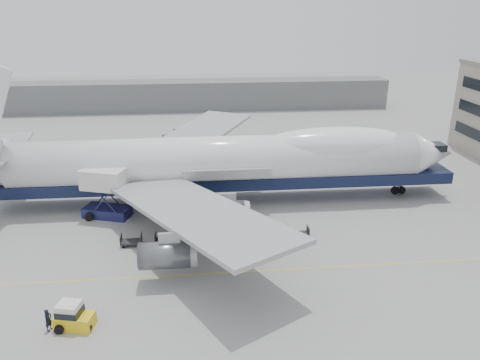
{
  "coord_description": "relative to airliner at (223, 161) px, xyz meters",
  "views": [
    {
      "loc": [
        -2.72,
        -45.72,
        25.01
      ],
      "look_at": [
        2.33,
        6.0,
        5.17
      ],
      "focal_mm": 35.0,
      "sensor_mm": 36.0,
      "label": 1
    }
  ],
  "objects": [
    {
      "name": "ground",
      "position": [
        -0.64,
        -12.0,
        -5.62
      ],
      "size": [
        260.0,
        260.0,
        0.0
      ],
      "primitive_type": "plane",
      "color": "gray",
      "rests_on": "ground"
    },
    {
      "name": "apron_line",
      "position": [
        -0.64,
        -18.0,
        -5.62
      ],
      "size": [
        60.0,
        0.15,
        0.01
      ],
      "primitive_type": "cube",
      "color": "gold",
      "rests_on": "ground"
    },
    {
      "name": "hangar",
      "position": [
        -10.64,
        58.0,
        -2.12
      ],
      "size": [
        110.0,
        8.0,
        7.0
      ],
      "primitive_type": "cube",
      "color": "slate",
      "rests_on": "ground"
    },
    {
      "name": "airliner",
      "position": [
        0.0,
        0.0,
        0.0
      ],
      "size": [
        67.0,
        55.3,
        19.98
      ],
      "color": "white",
      "rests_on": "ground"
    },
    {
      "name": "catering_truck",
      "position": [
        -14.65,
        -3.48,
        -2.16
      ],
      "size": [
        6.18,
        5.04,
        6.24
      ],
      "rotation": [
        0.0,
        0.0,
        -0.31
      ],
      "color": "#191D4D",
      "rests_on": "ground"
    },
    {
      "name": "baggage_tug",
      "position": [
        -13.89,
        -24.91,
        -4.62
      ],
      "size": [
        3.37,
        2.3,
        2.25
      ],
      "rotation": [
        0.0,
        0.0,
        -0.23
      ],
      "color": "yellow",
      "rests_on": "ground"
    },
    {
      "name": "ground_worker",
      "position": [
        -15.76,
        -25.14,
        -4.64
      ],
      "size": [
        0.71,
        0.84,
        1.96
      ],
      "primitive_type": "imported",
      "rotation": [
        0.0,
        0.0,
        1.17
      ],
      "color": "black",
      "rests_on": "ground"
    },
    {
      "name": "traffic_cone",
      "position": [
        -13.23,
        -23.62,
        -5.37
      ],
      "size": [
        0.36,
        0.36,
        0.53
      ],
      "rotation": [
        0.0,
        0.0,
        0.35
      ],
      "color": "#E14D0B",
      "rests_on": "ground"
    },
    {
      "name": "dolly_0",
      "position": [
        -10.8,
        -11.39,
        -5.09
      ],
      "size": [
        2.3,
        1.35,
        1.3
      ],
      "color": "#2D2D30",
      "rests_on": "ground"
    },
    {
      "name": "dolly_1",
      "position": [
        -7.08,
        -11.39,
        -5.09
      ],
      "size": [
        2.3,
        1.35,
        1.3
      ],
      "color": "#2D2D30",
      "rests_on": "ground"
    },
    {
      "name": "dolly_2",
      "position": [
        -3.36,
        -11.39,
        -5.09
      ],
      "size": [
        2.3,
        1.35,
        1.3
      ],
      "color": "#2D2D30",
      "rests_on": "ground"
    },
    {
      "name": "dolly_3",
      "position": [
        0.36,
        -11.39,
        -5.09
      ],
      "size": [
        2.3,
        1.35,
        1.3
      ],
      "color": "#2D2D30",
      "rests_on": "ground"
    },
    {
      "name": "dolly_4",
      "position": [
        4.08,
        -11.39,
        -5.09
      ],
      "size": [
        2.3,
        1.35,
        1.3
      ],
      "color": "#2D2D30",
      "rests_on": "ground"
    },
    {
      "name": "dolly_5",
      "position": [
        7.8,
        -11.39,
        -5.09
      ],
      "size": [
        2.3,
        1.35,
        1.3
      ],
      "color": "#2D2D30",
      "rests_on": "ground"
    }
  ]
}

